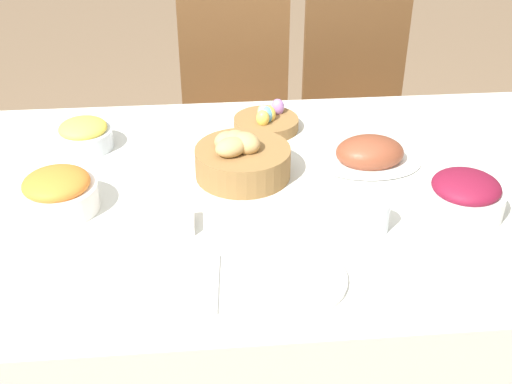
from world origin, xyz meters
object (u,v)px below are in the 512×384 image
object	(u,v)px
chair_far_right	(362,110)
butter_dish	(168,222)
fork	(216,283)
chair_far_center	(235,115)
carrot_bowl	(58,192)
drinking_cup	(374,216)
spoon	(373,274)
dinner_plate	(288,278)
pineapple_bowl	(84,135)
beet_salad_bowl	(464,195)
egg_basket	(266,121)
bread_basket	(241,158)
ham_platter	(370,154)
knife	(358,275)

from	to	relation	value
chair_far_right	butter_dish	bearing A→B (deg)	-130.95
fork	chair_far_center	bearing A→B (deg)	88.75
carrot_bowl	drinking_cup	size ratio (longest dim) A/B	2.60
spoon	dinner_plate	bearing A→B (deg)	175.98
chair_far_right	pineapple_bowl	size ratio (longest dim) A/B	6.31
spoon	chair_far_center	bearing A→B (deg)	95.53
dinner_plate	beet_salad_bowl	bearing A→B (deg)	25.62
egg_basket	drinking_cup	world-z (taller)	egg_basket
bread_basket	ham_platter	bearing A→B (deg)	5.27
ham_platter	spoon	size ratio (longest dim) A/B	1.53
chair_far_right	spoon	world-z (taller)	chair_far_right
bread_basket	egg_basket	world-z (taller)	bread_basket
carrot_bowl	drinking_cup	bearing A→B (deg)	-11.73
egg_basket	spoon	world-z (taller)	egg_basket
egg_basket	pineapple_bowl	distance (m)	0.53
bread_basket	fork	distance (m)	0.45
carrot_bowl	bread_basket	bearing A→B (deg)	15.51
butter_dish	ham_platter	bearing A→B (deg)	25.85
drinking_cup	butter_dish	distance (m)	0.47
chair_far_center	fork	bearing A→B (deg)	-90.71
butter_dish	dinner_plate	bearing A→B (deg)	-40.22
dinner_plate	drinking_cup	bearing A→B (deg)	36.94
chair_far_right	ham_platter	size ratio (longest dim) A/B	3.52
drinking_cup	chair_far_right	bearing A→B (deg)	77.16
beet_salad_bowl	drinking_cup	distance (m)	0.23
carrot_bowl	spoon	distance (m)	0.75
beet_salad_bowl	drinking_cup	bearing A→B (deg)	-167.51
chair_far_center	spoon	xyz separation A→B (m)	(0.21, -1.24, 0.20)
chair_far_center	bread_basket	xyz separation A→B (m)	(-0.03, -0.80, 0.25)
chair_far_right	drinking_cup	world-z (taller)	chair_far_right
spoon	butter_dish	distance (m)	0.47
bread_basket	beet_salad_bowl	xyz separation A→B (m)	(0.51, -0.22, -0.00)
pineapple_bowl	drinking_cup	bearing A→B (deg)	-33.54
beet_salad_bowl	fork	distance (m)	0.63
egg_basket	spoon	distance (m)	0.72
chair_far_center	pineapple_bowl	size ratio (longest dim) A/B	6.31
beet_salad_bowl	chair_far_right	bearing A→B (deg)	89.06
chair_far_center	fork	xyz separation A→B (m)	(-0.11, -1.24, 0.20)
ham_platter	beet_salad_bowl	xyz separation A→B (m)	(0.16, -0.25, 0.02)
chair_far_right	spoon	xyz separation A→B (m)	(-0.29, -1.24, 0.20)
beet_salad_bowl	butter_dish	distance (m)	0.69
chair_far_center	egg_basket	xyz separation A→B (m)	(0.06, -0.54, 0.22)
egg_basket	butter_dish	xyz separation A→B (m)	(-0.28, -0.49, -0.01)
beet_salad_bowl	drinking_cup	xyz separation A→B (m)	(-0.23, -0.05, -0.01)
ham_platter	carrot_bowl	bearing A→B (deg)	-168.89
carrot_bowl	pineapple_bowl	size ratio (longest dim) A/B	1.18
knife	egg_basket	bearing A→B (deg)	103.46
pineapple_bowl	ham_platter	bearing A→B (deg)	-11.93
pineapple_bowl	spoon	size ratio (longest dim) A/B	0.85
beet_salad_bowl	dinner_plate	world-z (taller)	beet_salad_bowl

